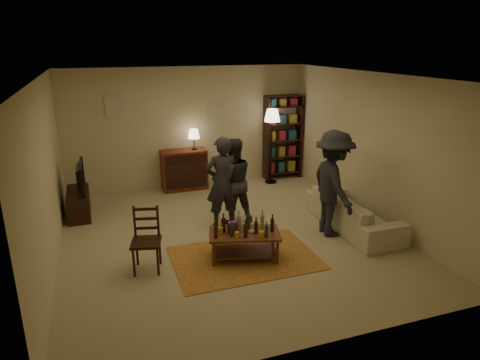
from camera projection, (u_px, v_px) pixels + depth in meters
name	position (u px, v px, depth m)	size (l,w,h in m)	color
floor	(229.00, 236.00, 7.40)	(6.00, 6.00, 0.00)	#C6B793
room_shell	(159.00, 109.00, 9.32)	(6.00, 6.00, 6.00)	beige
rug	(244.00, 258.00, 6.64)	(2.20, 1.50, 0.01)	#964320
coffee_table	(244.00, 235.00, 6.52)	(1.19, 0.85, 0.78)	brown
dining_chair	(146.00, 237.00, 6.20)	(0.50, 0.50, 0.96)	black
tv_stand	(78.00, 197.00, 8.14)	(0.40, 1.00, 1.06)	black
dresser	(184.00, 169.00, 9.64)	(1.00, 0.50, 1.36)	maroon
bookshelf	(283.00, 136.00, 10.28)	(0.90, 0.34, 2.02)	black
floor_lamp	(272.00, 121.00, 9.77)	(0.36, 0.36, 1.75)	black
sofa	(353.00, 212.00, 7.63)	(2.08, 0.81, 0.61)	beige
person_left	(222.00, 183.00, 7.55)	(0.61, 0.40, 1.66)	#27262E
person_right	(233.00, 181.00, 7.75)	(0.77, 0.60, 1.59)	#2B2A33
person_by_sofa	(333.00, 184.00, 7.22)	(1.18, 0.68, 1.83)	#23242B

